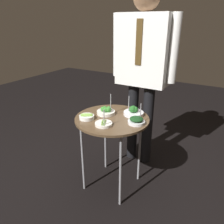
% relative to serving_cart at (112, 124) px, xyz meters
% --- Properties ---
extents(ground_plane, '(8.00, 8.00, 0.00)m').
position_rel_serving_cart_xyz_m(ground_plane, '(0.00, 0.00, -0.62)').
color(ground_plane, black).
extents(serving_cart, '(0.61, 0.61, 0.67)m').
position_rel_serving_cart_xyz_m(serving_cart, '(0.00, 0.00, 0.00)').
color(serving_cart, brown).
rests_on(serving_cart, ground_plane).
extents(bowl_broccoli_back_left, '(0.15, 0.15, 0.17)m').
position_rel_serving_cart_xyz_m(bowl_broccoli_back_left, '(-0.08, 0.04, 0.08)').
color(bowl_broccoli_back_left, silver).
rests_on(bowl_broccoli_back_left, serving_cart).
extents(bowl_asparagus_center, '(0.13, 0.13, 0.14)m').
position_rel_serving_cart_xyz_m(bowl_asparagus_center, '(0.02, -0.15, 0.07)').
color(bowl_asparagus_center, silver).
rests_on(bowl_asparagus_center, serving_cart).
extents(bowl_asparagus_front_left, '(0.12, 0.12, 0.04)m').
position_rel_serving_cart_xyz_m(bowl_asparagus_front_left, '(-0.17, -0.12, 0.07)').
color(bowl_asparagus_front_left, white).
rests_on(bowl_asparagus_front_left, serving_cart).
extents(bowl_spinach_front_center, '(0.13, 0.13, 0.15)m').
position_rel_serving_cart_xyz_m(bowl_spinach_front_center, '(0.22, 0.00, 0.08)').
color(bowl_spinach_front_center, silver).
rests_on(bowl_spinach_front_center, serving_cart).
extents(bowl_broccoli_near_rim, '(0.17, 0.17, 0.16)m').
position_rel_serving_cart_xyz_m(bowl_broccoli_near_rim, '(0.13, 0.14, 0.08)').
color(bowl_broccoli_near_rim, silver).
rests_on(bowl_broccoli_near_rim, serving_cart).
extents(waiter_figure, '(0.63, 0.24, 1.70)m').
position_rel_serving_cart_xyz_m(waiter_figure, '(0.04, 0.50, 0.46)').
color(waiter_figure, black).
rests_on(waiter_figure, ground_plane).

